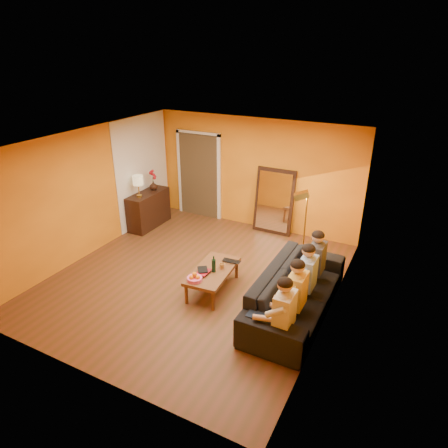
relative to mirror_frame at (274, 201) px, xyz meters
The scene contains 27 objects.
room_shell 2.39m from the mirror_frame, 103.68° to the right, with size 5.00×5.50×2.60m.
white_accent 3.21m from the mirror_frame, 163.83° to the right, with size 0.02×1.90×2.58m, color white.
doorway_recess 2.08m from the mirror_frame, behind, with size 1.06×0.30×2.10m, color #3F2D19.
door_jamb_left 2.64m from the mirror_frame, behind, with size 0.08×0.06×2.20m, color white.
door_jamb_right 1.51m from the mirror_frame, behind, with size 0.08×0.06×2.20m, color white.
door_header 2.46m from the mirror_frame, behind, with size 1.22×0.06×0.08m, color white.
mirror_frame is the anchor object (origin of this frame).
mirror_glass 0.04m from the mirror_frame, 90.00° to the right, with size 0.78×0.02×1.36m, color white.
sideboard 3.01m from the mirror_frame, 158.84° to the right, with size 0.44×1.18×0.85m, color black.
table_lamp 3.13m from the mirror_frame, 153.68° to the right, with size 0.24×0.24×0.51m, color beige, non-canonical shape.
sofa 3.13m from the mirror_frame, 62.15° to the right, with size 1.02×2.62×0.76m, color black.
coffee_table 2.88m from the mirror_frame, 91.33° to the right, with size 0.62×1.22×0.42m, color brown, non-canonical shape.
floor_lamp 1.42m from the mirror_frame, 43.65° to the right, with size 0.30×0.24×1.44m, color gold, non-canonical shape.
dog 3.79m from the mirror_frame, 73.55° to the right, with size 0.38×0.59×0.70m, color olive, non-canonical shape.
person_far_left 4.07m from the mirror_frame, 67.12° to the right, with size 0.70×0.44×1.22m, color beige, non-canonical shape.
person_mid_left 3.57m from the mirror_frame, 63.68° to the right, with size 0.70×0.44×1.22m, color gold, non-canonical shape.
person_mid_right 3.08m from the mirror_frame, 59.14° to the right, with size 0.70×0.44×1.22m, color #839CCB, non-canonical shape.
person_far_right 2.63m from the mirror_frame, 52.97° to the right, with size 0.70×0.44×1.22m, color #37363B, non-canonical shape.
fruit_bowl 3.29m from the mirror_frame, 92.90° to the right, with size 0.26×0.26×0.16m, color #EE5493, non-canonical shape.
wine_bottle 2.88m from the mirror_frame, 90.31° to the right, with size 0.07×0.07×0.31m, color black.
tumbler 2.72m from the mirror_frame, 88.85° to the right, with size 0.10×0.10×0.09m, color #B27F3F.
laptop 2.50m from the mirror_frame, 87.36° to the right, with size 0.34×0.22×0.03m, color black.
book_lower 3.05m from the mirror_frame, 94.64° to the right, with size 0.19×0.25×0.02m, color black.
book_mid 3.04m from the mirror_frame, 94.47° to the right, with size 0.19×0.26×0.02m, color #A6121E.
book_upper 3.06m from the mirror_frame, 94.63° to the right, with size 0.17×0.23×0.02m, color black.
vase 2.92m from the mirror_frame, 163.43° to the right, with size 0.20×0.20×0.21m, color black.
flowers 2.95m from the mirror_frame, 163.43° to the right, with size 0.17×0.17×0.51m, color #A6121E, non-canonical shape.
Camera 1 is at (3.47, -5.53, 4.08)m, focal length 32.00 mm.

